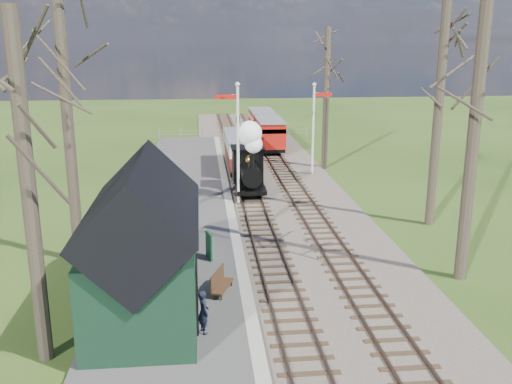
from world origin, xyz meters
TOP-DOWN VIEW (x-y plane):
  - distant_hills at (1.40, 64.38)m, footprint 114.40×48.00m
  - ballast_bed at (1.30, 22.00)m, footprint 8.00×60.00m
  - track_near at (0.00, 22.00)m, footprint 1.60×60.00m
  - track_far at (2.60, 22.00)m, footprint 1.60×60.00m
  - platform at (-3.50, 14.00)m, footprint 5.00×44.00m
  - coping_strip at (-1.20, 14.00)m, footprint 0.40×44.00m
  - station_shed at (-4.30, 4.00)m, footprint 3.25×6.30m
  - semaphore_near at (-0.77, 16.00)m, footprint 1.22×0.24m
  - semaphore_far at (4.37, 22.00)m, footprint 1.22×0.24m
  - bare_trees at (1.33, 10.10)m, footprint 15.51×22.39m
  - fence_line at (0.30, 36.00)m, footprint 12.60×0.08m
  - locomotive at (-0.01, 17.60)m, footprint 1.63×3.80m
  - coach at (0.00, 23.66)m, footprint 1.90×6.52m
  - red_carriage_a at (2.60, 29.81)m, footprint 1.90×4.70m
  - red_carriage_b at (2.60, 35.31)m, footprint 1.90×4.70m
  - sign_board at (-2.34, 8.23)m, footprint 0.27×0.70m
  - bench at (-2.07, 5.23)m, footprint 0.81×1.37m
  - person at (-2.61, 2.61)m, footprint 0.43×0.54m

SIDE VIEW (x-z plane):
  - distant_hills at x=1.40m, z-range -27.22..-5.20m
  - ballast_bed at x=1.30m, z-range 0.00..0.10m
  - track_near at x=0.00m, z-range 0.02..0.17m
  - track_far at x=2.60m, z-range 0.02..0.17m
  - platform at x=-3.50m, z-range 0.00..0.20m
  - coping_strip at x=-1.20m, z-range 0.00..0.21m
  - fence_line at x=0.30m, z-range 0.05..1.05m
  - bench at x=-2.07m, z-range 0.18..0.93m
  - sign_board at x=-2.34m, z-range 0.20..1.23m
  - person at x=-2.61m, z-range 0.20..1.48m
  - red_carriage_a at x=2.60m, z-range 0.40..2.39m
  - red_carriage_b at x=2.60m, z-range 0.40..2.39m
  - coach at x=0.00m, z-range 0.40..2.40m
  - locomotive at x=-0.01m, z-range -0.14..3.94m
  - station_shed at x=-4.30m, z-range -0.12..4.66m
  - semaphore_far at x=4.37m, z-range 0.49..6.21m
  - semaphore_near at x=-0.77m, z-range 0.51..6.73m
  - bare_trees at x=1.33m, z-range -0.79..11.21m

